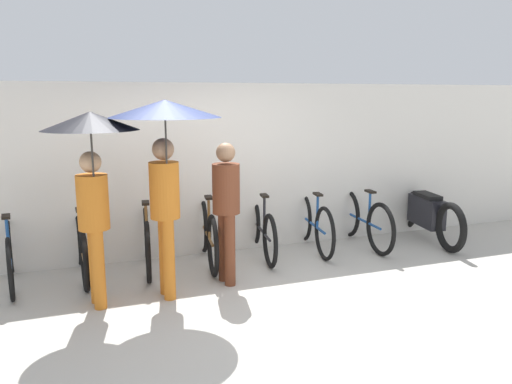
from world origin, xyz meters
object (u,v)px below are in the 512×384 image
parked_bicycle_2 (147,240)px  parked_bicycle_5 (313,223)px  parked_bicycle_1 (82,248)px  parked_bicycle_3 (208,234)px  pedestrian_center (165,139)px  motorcycle (426,213)px  parked_bicycle_6 (363,220)px  pedestrian_leading (92,159)px  parked_bicycle_0 (10,255)px  pedestrian_trailing (226,202)px  parked_bicycle_4 (261,229)px

parked_bicycle_2 → parked_bicycle_5: parked_bicycle_5 is taller
parked_bicycle_1 → parked_bicycle_3: 1.59m
pedestrian_center → motorcycle: 4.48m
parked_bicycle_2 → parked_bicycle_6: 3.17m
parked_bicycle_2 → pedestrian_center: size_ratio=0.79×
parked_bicycle_6 → parked_bicycle_1: bearing=93.6°
pedestrian_center → pedestrian_leading: bearing=-5.4°
parked_bicycle_5 → pedestrian_leading: pedestrian_leading is taller
parked_bicycle_1 → motorcycle: bearing=-93.7°
parked_bicycle_0 → pedestrian_trailing: bearing=-114.4°
parked_bicycle_1 → parked_bicycle_2: bearing=-91.6°
parked_bicycle_1 → parked_bicycle_6: 3.96m
parked_bicycle_3 → parked_bicycle_0: bearing=97.1°
parked_bicycle_5 → pedestrian_leading: 3.43m
parked_bicycle_0 → parked_bicycle_5: (3.97, 0.06, 0.01)m
parked_bicycle_0 → parked_bicycle_6: (4.76, -0.00, 0.02)m
parked_bicycle_0 → parked_bicycle_5: bearing=-95.4°
parked_bicycle_1 → parked_bicycle_3: size_ratio=0.95×
parked_bicycle_5 → parked_bicycle_6: size_ratio=0.96×
parked_bicycle_0 → pedestrian_trailing: size_ratio=1.01×
parked_bicycle_3 → pedestrian_trailing: bearing=-170.5°
parked_bicycle_2 → parked_bicycle_6: bearing=-84.2°
parked_bicycle_0 → parked_bicycle_1: size_ratio=1.00×
parked_bicycle_0 → parked_bicycle_4: parked_bicycle_4 is taller
parked_bicycle_2 → pedestrian_leading: (-0.64, -1.07, 1.19)m
parked_bicycle_5 → pedestrian_center: size_ratio=0.79×
parked_bicycle_5 → pedestrian_trailing: pedestrian_trailing is taller
parked_bicycle_2 → parked_bicycle_6: parked_bicycle_2 is taller
pedestrian_leading → parked_bicycle_2: bearing=-129.0°
pedestrian_center → parked_bicycle_3: bearing=-127.8°
pedestrian_trailing → parked_bicycle_2: bearing=-52.1°
parked_bicycle_5 → pedestrian_leading: bearing=117.7°
parked_bicycle_6 → motorcycle: (1.09, -0.06, 0.02)m
parked_bicycle_3 → parked_bicycle_4: (0.79, 0.08, -0.03)m
parked_bicycle_3 → pedestrian_trailing: pedestrian_trailing is taller
parked_bicycle_4 → parked_bicycle_6: bearing=-84.4°
parked_bicycle_3 → pedestrian_center: 1.85m
parked_bicycle_2 → pedestrian_center: bearing=-168.7°
pedestrian_center → parked_bicycle_2: bearing=-89.2°
pedestrian_trailing → motorcycle: 3.55m
parked_bicycle_3 → parked_bicycle_1: bearing=96.9°
parked_bicycle_4 → parked_bicycle_6: 1.59m
parked_bicycle_0 → parked_bicycle_6: size_ratio=0.95×
parked_bicycle_6 → pedestrian_trailing: 2.55m
parked_bicycle_4 → parked_bicycle_5: parked_bicycle_4 is taller
parked_bicycle_2 → parked_bicycle_5: 2.38m
pedestrian_leading → pedestrian_center: size_ratio=0.95×
parked_bicycle_3 → parked_bicycle_4: 0.80m
parked_bicycle_6 → pedestrian_center: 3.53m
parked_bicycle_6 → parked_bicycle_0: bearing=93.7°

